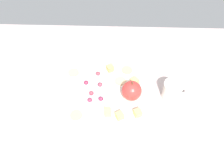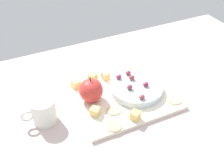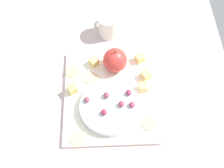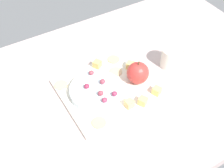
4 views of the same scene
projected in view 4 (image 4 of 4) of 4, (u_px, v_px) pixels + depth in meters
The scene contains 21 objects.
table at pixel (107, 92), 106.94cm from camera, with size 140.95×82.64×3.71cm, color #C0A9A6.
platter at pixel (110, 89), 104.64cm from camera, with size 33.20×28.48×1.25cm, color silver.
serving_dish at pixel (96, 91), 101.63cm from camera, with size 17.94×17.94×2.41cm, color silver.
apple_whole at pixel (138, 73), 103.75cm from camera, with size 7.83×7.83×7.83cm, color red.
apple_stem at pixel (139, 63), 100.47cm from camera, with size 0.50×0.50×1.20cm, color brown.
cheese_cube_0 at pixel (97, 64), 110.65cm from camera, with size 2.61×2.61×2.61cm, color #EAC468.
cheese_cube_1 at pixel (143, 101), 98.34cm from camera, with size 2.61×2.61×2.61cm, color #E7C571.
cheese_cube_2 at pixel (129, 104), 97.56cm from camera, with size 2.61×2.61×2.61cm, color #EBC377.
cheese_cube_3 at pixel (157, 91), 101.48cm from camera, with size 2.61×2.61×2.61cm, color #F4D170.
cheese_cube_4 at pixel (130, 65), 110.24cm from camera, with size 2.61×2.61×2.61cm, color #EDC872.
cracker_0 at pixel (116, 72), 109.51cm from camera, with size 4.63×4.63×0.40cm, color #DBB689.
cracker_1 at pixel (114, 59), 114.09cm from camera, with size 4.63×4.63×0.40cm, color #D3B97E.
cracker_2 at pixel (99, 123), 93.73cm from camera, with size 4.63×4.63×0.40cm, color #E3BE80.
cracker_3 at pixel (61, 85), 104.91cm from camera, with size 4.63×4.63×0.40cm, color #DFC586.
grape_0 at pixel (91, 73), 104.81cm from camera, with size 1.92×1.73×1.56cm, color #923E4A.
grape_1 at pixel (101, 93), 98.04cm from camera, with size 1.92×1.73×1.77cm, color #9A3B49.
grape_2 at pixel (105, 100), 96.19cm from camera, with size 1.92×1.73×1.55cm, color #993550.
grape_3 at pixel (87, 86), 100.32cm from camera, with size 1.92×1.73×1.63cm, color maroon.
grape_4 at pixel (114, 94), 98.02cm from camera, with size 1.92×1.73×1.60cm, color #8F2D4B.
grape_5 at pixel (103, 82), 101.47cm from camera, with size 1.92×1.73×1.82cm, color #923C4C.
cup at pixel (171, 57), 111.15cm from camera, with size 10.55×7.34×7.89cm.
Camera 4 is at (-34.95, -62.35, 81.48)cm, focal length 48.07 mm.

